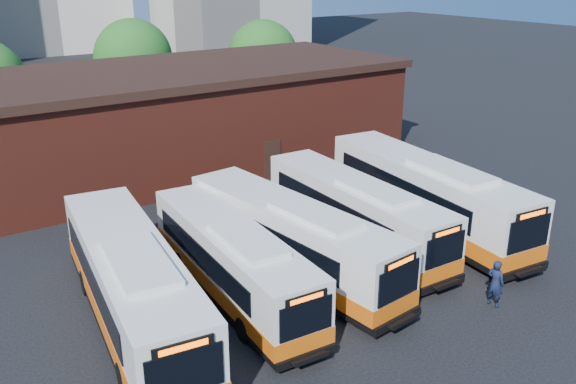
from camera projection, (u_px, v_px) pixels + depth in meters
ground at (392, 281)px, 25.75m from camera, size 220.00×220.00×0.00m
bus_farwest at (133, 289)px, 21.94m from camera, size 4.20×13.03×3.50m
bus_west at (233, 264)px, 24.17m from camera, size 3.05×11.53×3.11m
bus_midwest at (292, 241)px, 25.90m from camera, size 3.73×12.35×3.32m
bus_mideast at (355, 214)px, 28.79m from camera, size 2.81×11.96×3.24m
bus_east at (426, 197)px, 30.43m from camera, size 4.05×13.45×3.61m
transit_worker at (495, 283)px, 23.59m from camera, size 0.56×0.77×1.94m
depot_building at (184, 114)px, 40.09m from camera, size 28.60×12.60×6.40m
tree_mid at (133, 58)px, 51.34m from camera, size 6.56×6.56×8.36m
tree_east at (263, 55)px, 54.89m from camera, size 6.24×6.24×7.96m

